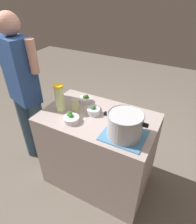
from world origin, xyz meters
name	(u,v)px	position (x,y,z in m)	size (l,w,h in m)	color
ground_plane	(98,178)	(0.00, 0.00, 0.00)	(8.00, 8.00, 0.00)	#6E6458
counter_slab	(98,151)	(0.00, 0.00, 0.43)	(1.05, 0.65, 0.87)	#A89793
dish_cloth	(124,135)	(-0.30, 0.13, 0.87)	(0.34, 0.29, 0.01)	teal
cooking_pot	(125,124)	(-0.30, 0.13, 0.98)	(0.35, 0.28, 0.20)	#B7B7BC
lemonade_pitcher	(60,98)	(0.36, 0.07, 1.00)	(0.09, 0.09, 0.26)	#DDE796
mason_jar	(75,105)	(0.24, 0.00, 0.92)	(0.08, 0.08, 0.11)	beige
broccoli_bowl_front	(94,111)	(0.06, -0.02, 0.90)	(0.12, 0.12, 0.08)	silver
broccoli_bowl_center	(71,118)	(0.17, 0.17, 0.89)	(0.14, 0.14, 0.08)	silver
broccoli_bowl_back	(85,99)	(0.23, -0.17, 0.90)	(0.12, 0.12, 0.08)	silver
person_cook	(25,92)	(0.83, 0.05, 0.93)	(0.50, 0.29, 1.68)	#354E62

